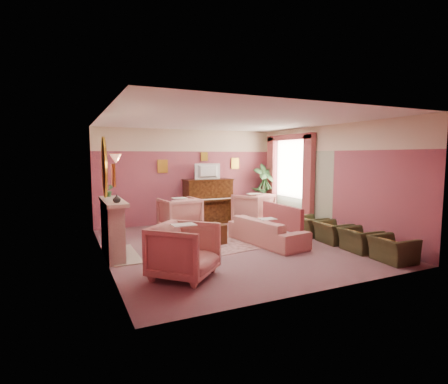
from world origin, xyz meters
name	(u,v)px	position (x,y,z in m)	size (l,w,h in m)	color
floor	(232,245)	(0.00, 0.00, 0.00)	(5.50, 6.00, 0.01)	#7E575D
ceiling	(233,120)	(0.00, 0.00, 2.80)	(5.50, 6.00, 0.01)	silver
wall_back	(188,176)	(0.00, 3.00, 1.40)	(5.50, 0.02, 2.80)	#80435A
wall_front	(323,199)	(0.00, -3.00, 1.40)	(5.50, 0.02, 2.80)	#80435A
wall_left	(103,189)	(-2.75, 0.00, 1.40)	(0.02, 6.00, 2.80)	#80435A
wall_right	(328,180)	(2.75, 0.00, 1.40)	(0.02, 6.00, 2.80)	#80435A
picture_rail_band	(188,141)	(0.00, 2.99, 2.47)	(5.50, 0.01, 0.65)	beige
stripe_panel	(297,188)	(2.73, 1.30, 1.07)	(0.01, 3.00, 2.15)	#A8B898
fireplace_surround	(112,230)	(-2.59, 0.20, 0.55)	(0.30, 1.40, 1.10)	#BBAA94
fireplace_inset	(118,237)	(-2.49, 0.20, 0.40)	(0.18, 0.72, 0.68)	black
fire_ember	(120,245)	(-2.45, 0.20, 0.22)	(0.06, 0.54, 0.10)	orange
mantel_shelf	(113,201)	(-2.56, 0.20, 1.12)	(0.40, 1.55, 0.07)	#BBAA94
hearth	(123,255)	(-2.39, 0.20, 0.01)	(0.55, 1.50, 0.02)	#BBAA94
mirror_frame	(104,167)	(-2.70, 0.20, 1.80)	(0.04, 0.72, 1.20)	gold
mirror_glass	(106,167)	(-2.67, 0.20, 1.80)	(0.01, 0.60, 1.06)	silver
sconce_shade	(116,159)	(-2.62, -0.85, 1.98)	(0.20, 0.20, 0.16)	tan
piano	(208,201)	(0.50, 2.68, 0.65)	(1.40, 0.60, 1.30)	#351B0A
piano_keyshelf	(212,201)	(0.50, 2.33, 0.72)	(1.30, 0.12, 0.06)	#351B0A
piano_keys	(212,199)	(0.50, 2.33, 0.76)	(1.20, 0.08, 0.02)	white
piano_top	(208,180)	(0.50, 2.68, 1.31)	(1.45, 0.65, 0.04)	#351B0A
television	(208,170)	(0.50, 2.63, 1.60)	(0.80, 0.12, 0.48)	black
print_back_left	(163,166)	(-0.80, 2.96, 1.72)	(0.30, 0.03, 0.38)	gold
print_back_right	(235,163)	(1.55, 2.96, 1.78)	(0.26, 0.03, 0.34)	gold
print_back_mid	(204,156)	(0.50, 2.96, 2.00)	(0.22, 0.03, 0.26)	gold
print_left_wall	(113,175)	(-2.71, -1.20, 1.72)	(0.03, 0.28, 0.36)	gold
window_blind	(291,167)	(2.70, 1.55, 1.70)	(0.03, 1.40, 1.80)	beige
curtain_left	(309,182)	(2.62, 0.63, 1.30)	(0.16, 0.34, 2.60)	#914044
curtain_right	(272,178)	(2.62, 2.47, 1.30)	(0.16, 0.34, 2.60)	#914044
pelmet	(290,137)	(2.62, 1.55, 2.56)	(0.16, 2.20, 0.16)	#914044
mantel_plant	(110,190)	(-2.55, 0.75, 1.29)	(0.16, 0.16, 0.28)	#366936
mantel_vase	(117,199)	(-2.55, -0.30, 1.23)	(0.16, 0.16, 0.16)	beige
area_rug	(209,245)	(-0.48, 0.21, 0.01)	(2.50, 1.80, 0.01)	#A36F6C
coffee_table	(203,235)	(-0.61, 0.27, 0.23)	(1.00, 0.50, 0.45)	#462411
table_paper	(205,225)	(-0.56, 0.27, 0.46)	(0.35, 0.28, 0.01)	white
sofa	(267,226)	(0.79, -0.23, 0.41)	(0.68, 2.03, 0.82)	tan
sofa_throw	(282,217)	(1.19, -0.23, 0.60)	(0.10, 1.54, 0.56)	#914044
floral_armchair_left	(180,212)	(-0.62, 1.96, 0.50)	(0.96, 0.96, 1.00)	tan
floral_armchair_right	(253,207)	(1.70, 2.03, 0.50)	(0.96, 0.96, 1.00)	tan
floral_armchair_front	(184,248)	(-1.67, -1.56, 0.50)	(0.96, 0.96, 1.00)	tan
olive_chair_a	(393,245)	(2.23, -2.43, 0.33)	(0.53, 0.75, 0.65)	#3A3D20
olive_chair_b	(360,236)	(2.23, -1.61, 0.33)	(0.53, 0.75, 0.65)	#3A3D20
olive_chair_c	(333,229)	(2.23, -0.79, 0.33)	(0.53, 0.75, 0.65)	#3A3D20
olive_chair_d	(310,223)	(2.23, 0.03, 0.33)	(0.53, 0.75, 0.65)	#3A3D20
side_table	(258,208)	(2.22, 2.62, 0.35)	(0.52, 0.52, 0.70)	silver
side_plant_big	(258,192)	(2.22, 2.62, 0.87)	(0.30, 0.30, 0.34)	#366936
side_plant_small	(263,193)	(2.34, 2.52, 0.84)	(0.16, 0.16, 0.28)	#366936
palm_pot	(264,214)	(2.36, 2.47, 0.17)	(0.34, 0.34, 0.34)	#A1492D
palm_plant	(265,186)	(2.36, 2.47, 1.06)	(0.76, 0.76, 1.44)	#366936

